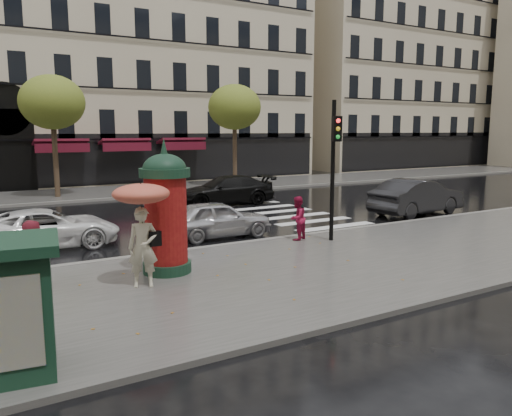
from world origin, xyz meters
TOP-DOWN VIEW (x-y plane):
  - ground at (0.00, 0.00)m, footprint 160.00×160.00m
  - near_sidewalk at (0.00, -0.50)m, footprint 90.00×7.00m
  - far_sidewalk at (0.00, 19.00)m, footprint 90.00×6.00m
  - near_kerb at (0.00, 3.00)m, footprint 90.00×0.25m
  - far_kerb at (0.00, 16.00)m, footprint 90.00×0.25m
  - zebra_crossing at (6.00, 9.60)m, footprint 3.60×11.75m
  - bldg_far_corner at (6.00, 30.00)m, footprint 26.00×14.00m
  - bldg_far_right at (34.00, 30.00)m, footprint 24.00×14.00m
  - tree_far_left at (-2.00, 18.00)m, footprint 3.40×3.40m
  - tree_far_right at (9.00, 18.00)m, footprint 3.40×3.40m
  - woman_umbrella at (-2.90, 0.10)m, footprint 1.29×1.29m
  - woman_red at (3.05, 2.40)m, footprint 0.87×0.80m
  - man_burgundy at (-5.09, 1.47)m, footprint 0.88×0.72m
  - morris_column at (-2.01, 0.97)m, footprint 1.27×1.27m
  - traffic_light at (3.98, 1.72)m, footprint 0.33×0.45m
  - newsstand at (-6.02, -3.00)m, footprint 1.87×1.64m
  - car_silver at (1.16, 4.57)m, footprint 3.90×1.67m
  - car_darkgrey at (10.96, 4.44)m, footprint 4.98×2.20m
  - car_white at (-4.20, 5.94)m, footprint 4.63×2.38m
  - car_black at (4.98, 11.48)m, footprint 5.18×2.56m

SIDE VIEW (x-z plane):
  - ground at x=0.00m, z-range 0.00..0.00m
  - zebra_crossing at x=6.00m, z-range 0.00..0.01m
  - near_sidewalk at x=0.00m, z-range 0.00..0.12m
  - far_sidewalk at x=0.00m, z-range 0.00..0.12m
  - near_kerb at x=0.00m, z-range 0.00..0.14m
  - far_kerb at x=0.00m, z-range 0.00..0.14m
  - car_white at x=-4.20m, z-range 0.00..1.25m
  - car_silver at x=1.16m, z-range 0.00..1.31m
  - car_black at x=4.98m, z-range 0.00..1.45m
  - car_darkgrey at x=10.96m, z-range 0.00..1.59m
  - woman_red at x=3.05m, z-range 0.12..1.57m
  - man_burgundy at x=-5.09m, z-range 0.12..1.67m
  - newsstand at x=-6.02m, z-range 0.15..2.19m
  - morris_column at x=-2.01m, z-range 0.05..3.46m
  - woman_umbrella at x=-2.90m, z-range 0.52..3.00m
  - traffic_light at x=3.98m, z-range 0.60..5.15m
  - tree_far_left at x=-2.00m, z-range 1.85..8.49m
  - tree_far_right at x=9.00m, z-range 1.85..8.49m
  - bldg_far_corner at x=6.00m, z-range -0.14..22.76m
  - bldg_far_right at x=34.00m, z-range -0.14..22.76m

